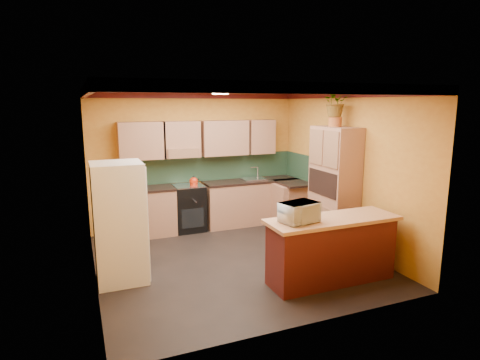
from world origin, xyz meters
The scene contains 15 objects.
room_shell centered at (0.02, 0.28, 2.09)m, with size 4.24×4.24×2.72m.
base_cabinets_back centered at (0.37, 1.80, 0.44)m, with size 3.65×0.60×0.88m, color #A57257.
countertop_back centered at (0.37, 1.80, 0.90)m, with size 3.65×0.62×0.04m, color black.
stove centered at (-0.26, 1.80, 0.46)m, with size 0.58×0.58×0.91m, color black.
kettle centered at (-0.16, 1.75, 1.00)m, with size 0.17×0.17×0.18m, color #B2250B, non-canonical shape.
sink centered at (1.14, 1.80, 0.94)m, with size 0.48×0.40×0.03m, color silver.
base_cabinets_right centered at (1.80, 1.26, 0.44)m, with size 0.60×0.80×0.88m, color #A57257.
countertop_right centered at (1.80, 1.26, 0.90)m, with size 0.62×0.80×0.04m, color black.
fridge centered at (-1.75, -0.08, 0.85)m, with size 0.68×0.66×1.70m, color white.
pantry centered at (1.85, -0.03, 1.05)m, with size 0.48×0.90×2.10m, color #A57257.
fern_pot centered at (1.85, 0.02, 2.18)m, with size 0.22×0.22×0.16m, color #A25327.
fern centered at (1.85, 0.02, 2.52)m, with size 0.46×0.40×0.51m, color #A57257.
breakfast_bar centered at (0.99, -1.23, 0.44)m, with size 1.80×0.55×0.88m, color #4F1212.
bar_top centered at (0.99, -1.23, 0.91)m, with size 1.90×0.65×0.05m, color tan.
microwave centered at (0.45, -1.23, 1.07)m, with size 0.49×0.33×0.27m, color white.
Camera 1 is at (-2.22, -5.69, 2.49)m, focal length 30.00 mm.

